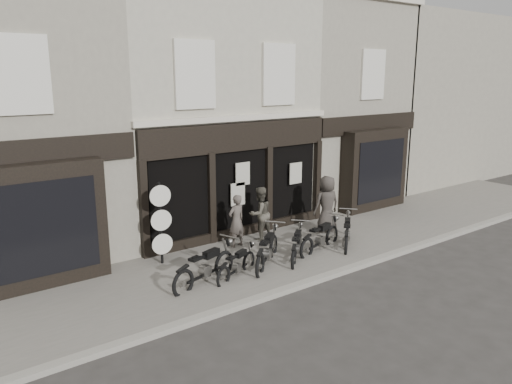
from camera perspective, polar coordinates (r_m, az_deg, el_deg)
ground_plane at (r=14.78m, az=4.89°, el=-8.22°), size 90.00×90.00×0.00m
pavement at (r=15.39m, az=2.65°, el=-7.05°), size 30.00×4.20×0.12m
kerb at (r=13.92m, az=8.37°, el=-9.42°), size 30.00×0.25×0.13m
central_building at (r=18.65m, az=-7.27°, el=9.11°), size 7.30×6.22×8.34m
neighbour_left at (r=16.40m, az=-26.92°, el=7.09°), size 5.60×6.73×8.34m
neighbour_right at (r=22.44m, az=7.22°, el=9.70°), size 5.60×6.73×8.34m
filler_right at (r=28.76m, az=19.02°, el=9.98°), size 11.00×6.00×8.20m
motorcycle_0 at (r=13.19m, az=-5.83°, el=-8.88°), size 2.26×1.02×1.12m
motorcycle_1 at (r=13.59m, az=-2.19°, el=-8.52°), size 1.76×0.98×0.90m
motorcycle_2 at (r=14.33m, az=1.29°, el=-7.00°), size 1.96×1.64×1.11m
motorcycle_3 at (r=14.89m, az=4.67°, el=-6.40°), size 1.72×1.59×1.01m
motorcycle_4 at (r=15.61m, az=7.35°, el=-5.45°), size 2.16×0.90×1.06m
motorcycle_5 at (r=16.23m, az=10.34°, el=-4.84°), size 1.79×1.64×1.05m
man_left at (r=15.60m, az=-2.25°, el=-3.30°), size 0.65×0.47×1.67m
man_centre at (r=16.22m, az=0.45°, el=-2.46°), size 0.91×0.73×1.76m
man_right at (r=17.20m, az=8.09°, el=-1.36°), size 1.04×0.76×1.95m
advert_sign_post at (r=14.35m, az=-10.79°, el=-3.92°), size 0.61×0.39×2.50m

